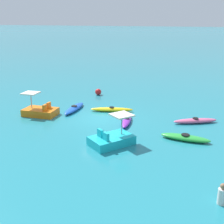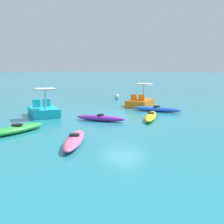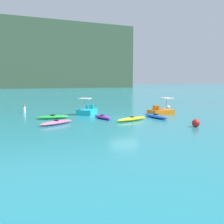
# 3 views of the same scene
# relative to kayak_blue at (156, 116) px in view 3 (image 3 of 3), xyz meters

# --- Properties ---
(ground_plane) EXTENTS (600.00, 600.00, 0.00)m
(ground_plane) POSITION_rel_kayak_blue_xyz_m (-2.85, 0.84, -0.16)
(ground_plane) COLOR teal
(kayak_blue) EXTENTS (1.15, 3.36, 0.37)m
(kayak_blue) POSITION_rel_kayak_blue_xyz_m (0.00, 0.00, 0.00)
(kayak_blue) COLOR blue
(kayak_blue) RESTS_ON ground_plane
(kayak_pink) EXTENTS (2.92, 2.16, 0.37)m
(kayak_pink) POSITION_rel_kayak_blue_xyz_m (-9.10, -0.90, -0.00)
(kayak_pink) COLOR pink
(kayak_pink) RESTS_ON ground_plane
(kayak_green) EXTENTS (2.90, 0.83, 0.37)m
(kayak_green) POSITION_rel_kayak_blue_xyz_m (-9.08, 2.42, 0.00)
(kayak_green) COLOR green
(kayak_green) RESTS_ON ground_plane
(kayak_purple) EXTENTS (1.22, 2.82, 0.37)m
(kayak_purple) POSITION_rel_kayak_blue_xyz_m (-4.82, 1.03, -0.00)
(kayak_purple) COLOR purple
(kayak_purple) RESTS_ON ground_plane
(kayak_yellow) EXTENTS (3.26, 1.72, 0.37)m
(kayak_yellow) POSITION_rel_kayak_blue_xyz_m (-2.79, -0.93, -0.00)
(kayak_yellow) COLOR yellow
(kayak_yellow) RESTS_ON ground_plane
(pedal_boat_cyan) EXTENTS (2.54, 2.83, 1.68)m
(pedal_boat_cyan) POSITION_rel_kayak_blue_xyz_m (-5.41, 4.77, 0.17)
(pedal_boat_cyan) COLOR #19B7C6
(pedal_boat_cyan) RESTS_ON ground_plane
(pedal_boat_orange) EXTENTS (2.61, 1.83, 1.68)m
(pedal_boat_orange) POSITION_rel_kayak_blue_xyz_m (1.64, 2.10, 0.17)
(pedal_boat_orange) COLOR orange
(pedal_boat_orange) RESTS_ON ground_plane
(buoy_red) EXTENTS (0.58, 0.58, 0.58)m
(buoy_red) POSITION_rel_kayak_blue_xyz_m (0.54, -5.15, 0.13)
(buoy_red) COLOR red
(buoy_red) RESTS_ON ground_plane
(buoy_white) EXTENTS (0.48, 0.48, 0.48)m
(buoy_white) POSITION_rel_kayak_blue_xyz_m (4.95, 6.32, 0.08)
(buoy_white) COLOR white
(buoy_white) RESTS_ON ground_plane
(person_near_shore) EXTENTS (0.35, 0.35, 0.88)m
(person_near_shore) POSITION_rel_kayak_blue_xyz_m (-11.57, 8.14, 0.22)
(person_near_shore) COLOR silver
(person_near_shore) RESTS_ON ground_plane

